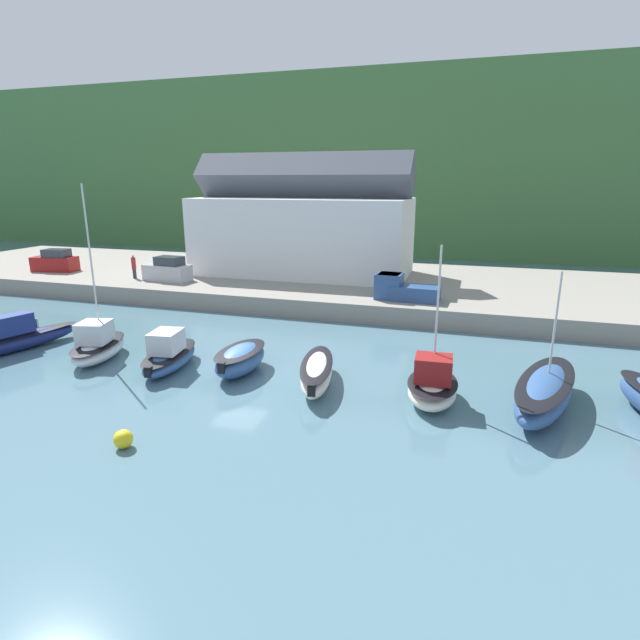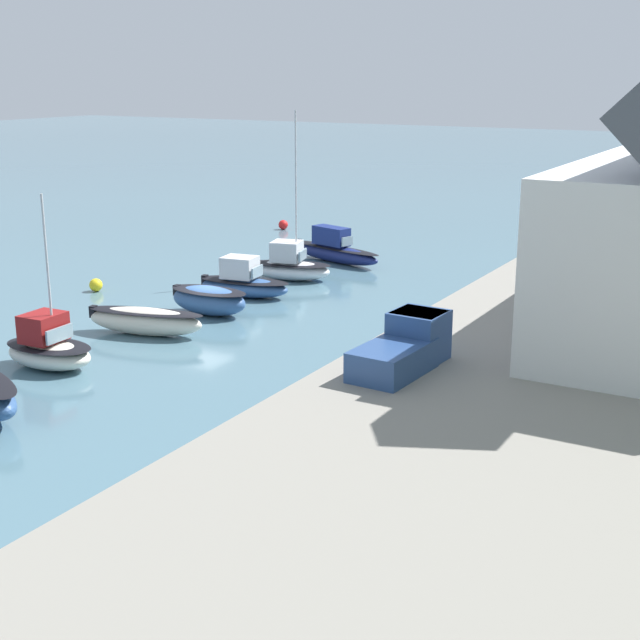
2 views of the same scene
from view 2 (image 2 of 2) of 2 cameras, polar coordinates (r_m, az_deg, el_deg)
ground_plane at (r=46.12m, az=-7.51°, el=0.42°), size 320.00×320.00×0.00m
moored_boat_0 at (r=58.12m, az=0.92°, el=4.53°), size 3.44×7.63×2.28m
moored_boat_1 at (r=53.07m, az=-1.93°, el=3.50°), size 3.37×5.29×9.89m
moored_boat_2 at (r=49.21m, az=-4.93°, el=2.41°), size 2.78×5.50×2.22m
moored_boat_3 at (r=45.70m, az=-7.13°, el=1.30°), size 2.11×4.41×1.48m
moored_boat_4 at (r=42.64m, az=-11.14°, el=-0.02°), size 2.84×6.09×1.32m
moored_boat_5 at (r=38.85m, az=-17.00°, el=-1.73°), size 2.49×4.22×7.32m
parked_car_0 at (r=52.06m, az=16.39°, el=4.30°), size 4.33×2.12×2.16m
pickup_truck_0 at (r=32.96m, az=5.54°, el=-1.64°), size 4.83×2.22×1.90m
person_on_quay at (r=55.43m, az=17.28°, el=5.08°), size 0.40×0.40×2.14m
mooring_buoy_0 at (r=70.47m, az=-2.37°, el=6.11°), size 0.75×0.75×0.75m
mooring_buoy_1 at (r=51.83m, az=-14.15°, el=2.19°), size 0.74×0.74×0.74m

